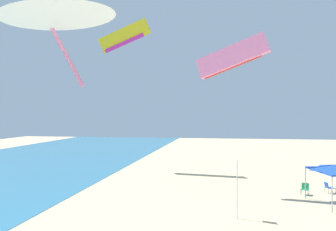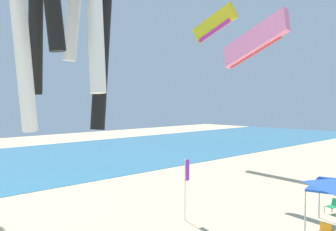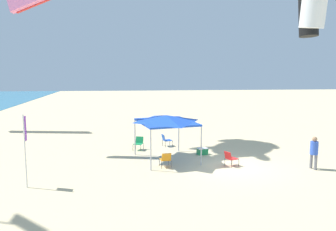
{
  "view_description": "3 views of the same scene",
  "coord_description": "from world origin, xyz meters",
  "views": [
    {
      "loc": [
        -22.23,
        10.54,
        5.88
      ],
      "look_at": [
        -0.25,
        14.13,
        5.71
      ],
      "focal_mm": 38.07,
      "sensor_mm": 36.0,
      "label": 1
    },
    {
      "loc": [
        -16.59,
        -3.39,
        6.27
      ],
      "look_at": [
        -0.25,
        13.1,
        5.32
      ],
      "focal_mm": 40.79,
      "sensor_mm": 36.0,
      "label": 2
    },
    {
      "loc": [
        -17.41,
        5.15,
        5.28
      ],
      "look_at": [
        1.8,
        3.31,
        2.57
      ],
      "focal_mm": 37.26,
      "sensor_mm": 36.0,
      "label": 3
    }
  ],
  "objects": [
    {
      "name": "folding_chair_facing_ocean",
      "position": [
        5.25,
        3.13,
        0.47
      ],
      "size": [
        0.67,
        0.74,
        0.82
      ],
      "rotation": [
        0.0,
        0.0,
        0.28
      ],
      "color": "black",
      "rests_on": "ground"
    },
    {
      "name": "folding_chair_near_cooler",
      "position": [
        4.49,
        4.94,
        0.47
      ],
      "size": [
        0.76,
        0.7,
        0.82
      ],
      "rotation": [
        0.0,
        0.0,
        4.37
      ],
      "color": "black",
      "rests_on": "ground"
    },
    {
      "name": "kite_parafoil_pink",
      "position": [
        4.52,
        10.11,
        10.03
      ],
      "size": [
        1.67,
        5.51,
        3.36
      ],
      "rotation": [
        0.0,
        0.0,
        1.4
      ],
      "color": "pink"
    },
    {
      "name": "kite_delta_white",
      "position": [
        -11.97,
        15.67,
        9.15
      ],
      "size": [
        4.43,
        4.45,
        2.85
      ],
      "rotation": [
        0.0,
        0.0,
        3.43
      ],
      "color": "white"
    },
    {
      "name": "banner_flag",
      "position": [
        -2.09,
        9.92,
        1.96
      ],
      "size": [
        0.36,
        0.06,
        3.25
      ],
      "color": "silver",
      "rests_on": "ground"
    },
    {
      "name": "kite_parafoil_yellow",
      "position": [
        14.47,
        21.25,
        14.02
      ],
      "size": [
        1.29,
        5.84,
        3.52
      ],
      "rotation": [
        0.0,
        0.0,
        1.47
      ],
      "color": "yellow"
    }
  ]
}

